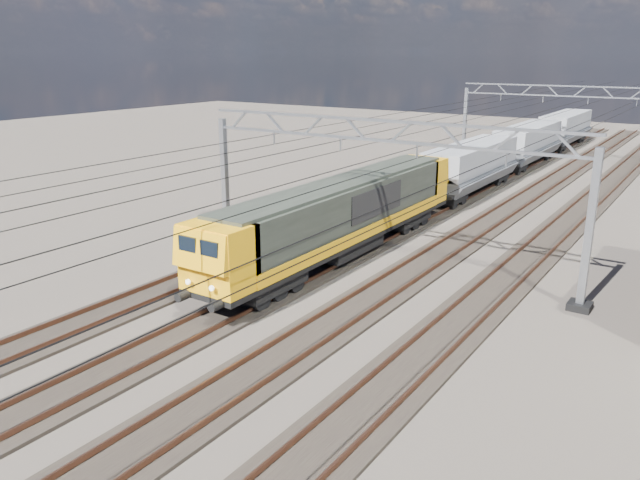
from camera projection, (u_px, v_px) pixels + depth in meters
The scene contains 12 objects.
ground at pixel (330, 292), 27.18m from camera, with size 160.00×160.00×0.00m, color black.
track_outer_west at pixel (226, 265), 30.34m from camera, with size 2.60×140.00×0.30m.
track_loco at pixel (293, 281), 28.22m from camera, with size 2.60×140.00×0.30m.
track_inner_east at pixel (370, 300), 26.10m from camera, with size 2.60×140.00×0.30m.
track_outer_east at pixel (461, 322), 23.97m from camera, with size 2.60×140.00×0.30m.
catenary_gantry_mid at pixel (376, 188), 29.24m from camera, with size 19.90×0.90×7.11m.
catenary_gantry_far at pixel (563, 121), 57.92m from camera, with size 19.90×0.90×7.11m.
overhead_wires at pixel (415, 139), 31.89m from camera, with size 12.03×140.00×0.53m.
locomotive at pixel (344, 213), 31.06m from camera, with size 2.76×21.10×3.62m.
hopper_wagon_lead at pixel (471, 164), 45.18m from camera, with size 3.38×13.00×3.25m.
hopper_wagon_mid at pixel (528, 142), 56.49m from camera, with size 3.38×13.00×3.25m.
hopper_wagon_third at pixel (565, 127), 67.81m from camera, with size 3.38×13.00×3.25m.
Camera 1 is at (13.71, -21.34, 10.03)m, focal length 35.00 mm.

